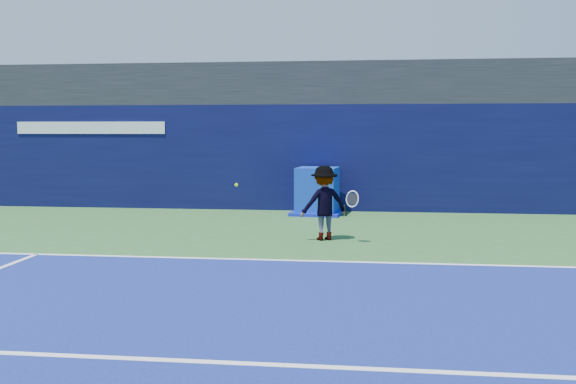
# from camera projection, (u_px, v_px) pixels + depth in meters

# --- Properties ---
(ground) EXTENTS (80.00, 80.00, 0.00)m
(ground) POSITION_uv_depth(u_px,v_px,m) (286.00, 309.00, 8.24)
(ground) COLOR #2E602B
(ground) RESTS_ON ground
(baseline) EXTENTS (24.00, 0.10, 0.01)m
(baseline) POSITION_uv_depth(u_px,v_px,m) (307.00, 261.00, 11.21)
(baseline) COLOR white
(baseline) RESTS_ON ground
(service_line) EXTENTS (24.00, 0.10, 0.01)m
(service_line) POSITION_uv_depth(u_px,v_px,m) (261.00, 364.00, 6.26)
(service_line) COLOR white
(service_line) RESTS_ON ground
(stadium_band) EXTENTS (36.00, 3.00, 1.20)m
(stadium_band) POSITION_uv_depth(u_px,v_px,m) (333.00, 86.00, 19.26)
(stadium_band) COLOR black
(stadium_band) RESTS_ON back_wall_assembly
(back_wall_assembly) EXTENTS (36.00, 1.03, 3.00)m
(back_wall_assembly) POSITION_uv_depth(u_px,v_px,m) (330.00, 157.00, 18.47)
(back_wall_assembly) COLOR #090C35
(back_wall_assembly) RESTS_ON ground
(equipment_cart) EXTENTS (1.47, 1.47, 1.27)m
(equipment_cart) POSITION_uv_depth(u_px,v_px,m) (317.00, 193.00, 17.43)
(equipment_cart) COLOR #0C2FAA
(equipment_cart) RESTS_ON ground
(tennis_player) EXTENTS (1.31, 0.93, 1.55)m
(tennis_player) POSITION_uv_depth(u_px,v_px,m) (324.00, 203.00, 13.33)
(tennis_player) COLOR white
(tennis_player) RESTS_ON ground
(tennis_ball) EXTENTS (0.08, 0.08, 0.08)m
(tennis_ball) POSITION_uv_depth(u_px,v_px,m) (236.00, 185.00, 13.86)
(tennis_ball) COLOR #B9D918
(tennis_ball) RESTS_ON ground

